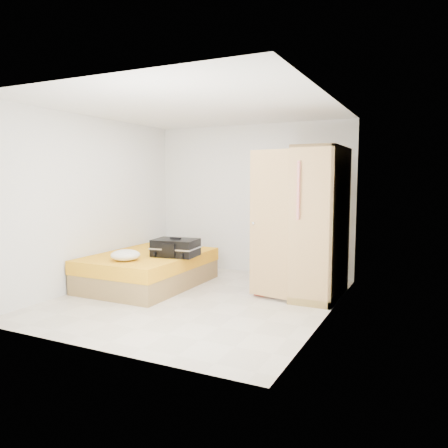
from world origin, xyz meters
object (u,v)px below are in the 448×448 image
at_px(bed, 149,269).
at_px(wardrobe, 317,226).
at_px(round_cushion, 125,255).
at_px(suitcase, 176,248).
at_px(person, 266,231).

height_order(bed, wardrobe, wardrobe).
height_order(bed, round_cushion, round_cushion).
xyz_separation_m(wardrobe, round_cushion, (-2.46, -1.11, -0.42)).
bearing_deg(suitcase, round_cushion, -131.91).
height_order(suitcase, round_cushion, suitcase).
xyz_separation_m(bed, suitcase, (0.48, 0.02, 0.38)).
xyz_separation_m(bed, wardrobe, (2.50, 0.50, 0.75)).
relative_size(wardrobe, round_cushion, 5.05).
xyz_separation_m(wardrobe, suitcase, (-2.02, -0.48, -0.37)).
distance_m(person, suitcase, 1.40).
bearing_deg(round_cushion, wardrobe, 24.25).
distance_m(wardrobe, person, 0.72).
relative_size(bed, person, 1.11).
xyz_separation_m(suitcase, round_cushion, (-0.44, -0.63, -0.05)).
distance_m(bed, suitcase, 0.61).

